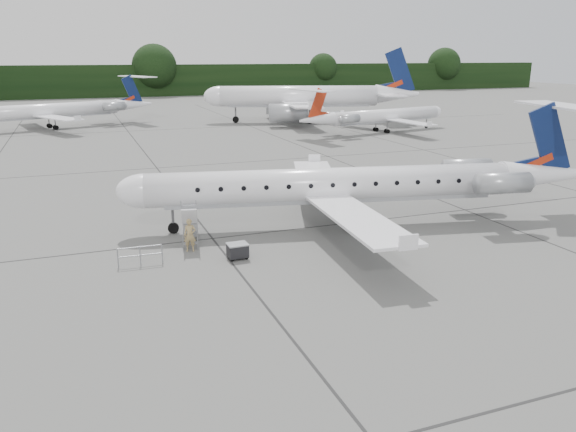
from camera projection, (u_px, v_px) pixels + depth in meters
name	position (u px, v px, depth m)	size (l,w,h in m)	color
ground	(375.00, 271.00, 27.97)	(320.00, 320.00, 0.00)	slate
treeline	(126.00, 81.00, 143.72)	(260.00, 4.00, 8.00)	black
main_regional_jet	(332.00, 168.00, 34.37)	(28.92, 20.82, 7.41)	white
airstair	(190.00, 224.00, 31.74)	(0.85, 2.17, 2.32)	white
passenger	(190.00, 235.00, 30.63)	(0.67, 0.44, 1.82)	#9D8555
safety_railing	(140.00, 256.00, 28.62)	(2.20, 0.08, 1.00)	gray
baggage_cart	(238.00, 251.00, 29.61)	(1.03, 0.83, 0.89)	black
bg_narrowbody	(299.00, 86.00, 88.44)	(31.79, 22.89, 11.41)	white
bg_regional_left	(43.00, 104.00, 80.30)	(27.86, 20.06, 7.31)	white
bg_regional_right	(387.00, 109.00, 77.94)	(24.03, 17.30, 6.30)	white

